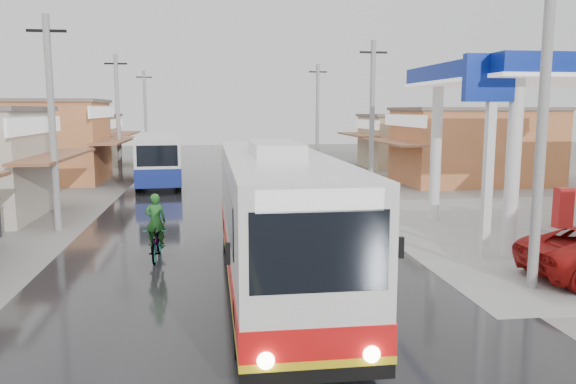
# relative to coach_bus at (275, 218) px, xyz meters

# --- Properties ---
(ground) EXTENTS (120.00, 120.00, 0.00)m
(ground) POSITION_rel_coach_bus_xyz_m (-0.47, -1.12, -1.81)
(ground) COLOR slate
(ground) RESTS_ON ground
(road) EXTENTS (12.00, 90.00, 0.02)m
(road) POSITION_rel_coach_bus_xyz_m (-0.47, 13.88, -1.80)
(road) COLOR black
(road) RESTS_ON ground
(centre_line) EXTENTS (0.15, 90.00, 0.01)m
(centre_line) POSITION_rel_coach_bus_xyz_m (-0.47, 13.88, -1.78)
(centre_line) COLOR #D8CC4C
(centre_line) RESTS_ON road
(shopfronts_right) EXTENTS (11.00, 44.00, 4.80)m
(shopfronts_right) POSITION_rel_coach_bus_xyz_m (14.53, 10.88, -1.81)
(shopfronts_right) COLOR #B9B1A2
(shopfronts_right) RESTS_ON ground
(utility_poles_left) EXTENTS (1.60, 50.00, 8.00)m
(utility_poles_left) POSITION_rel_coach_bus_xyz_m (-7.47, 14.88, -1.81)
(utility_poles_left) COLOR gray
(utility_poles_left) RESTS_ON ground
(utility_poles_right) EXTENTS (1.60, 36.00, 8.00)m
(utility_poles_right) POSITION_rel_coach_bus_xyz_m (6.53, 13.88, -1.81)
(utility_poles_right) COLOR gray
(utility_poles_right) RESTS_ON ground
(coach_bus) EXTENTS (2.84, 12.01, 3.74)m
(coach_bus) POSITION_rel_coach_bus_xyz_m (0.00, 0.00, 0.00)
(coach_bus) COLOR silver
(coach_bus) RESTS_ON road
(second_bus) EXTENTS (3.23, 9.32, 3.03)m
(second_bus) POSITION_rel_coach_bus_xyz_m (-4.84, 20.55, -0.17)
(second_bus) COLOR silver
(second_bus) RESTS_ON road
(cyclist) EXTENTS (0.71, 1.94, 2.08)m
(cyclist) POSITION_rel_coach_bus_xyz_m (-3.31, 3.05, -1.12)
(cyclist) COLOR black
(cyclist) RESTS_ON ground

